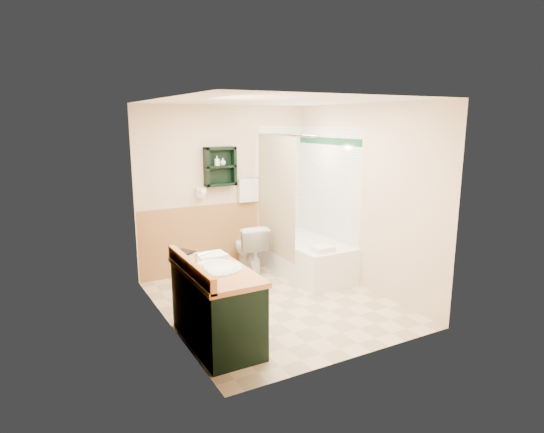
{
  "coord_description": "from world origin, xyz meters",
  "views": [
    {
      "loc": [
        -2.54,
        -4.55,
        2.19
      ],
      "look_at": [
        0.07,
        0.2,
        1.04
      ],
      "focal_mm": 30.0,
      "sensor_mm": 36.0,
      "label": 1
    }
  ],
  "objects_px": {
    "toilet": "(249,249)",
    "soap_bottle_a": "(217,163)",
    "wall_shelf": "(220,166)",
    "hair_dryer": "(200,192)",
    "vanity": "(216,306)",
    "bathtub": "(306,257)",
    "vanity_book": "(179,245)",
    "soap_bottle_b": "(223,162)"
  },
  "relations": [
    {
      "from": "bathtub",
      "to": "vanity_book",
      "type": "distance_m",
      "value": 2.28
    },
    {
      "from": "hair_dryer",
      "to": "vanity",
      "type": "height_order",
      "value": "hair_dryer"
    },
    {
      "from": "soap_bottle_a",
      "to": "vanity",
      "type": "bearing_deg",
      "value": -112.97
    },
    {
      "from": "hair_dryer",
      "to": "vanity",
      "type": "distance_m",
      "value": 2.26
    },
    {
      "from": "bathtub",
      "to": "wall_shelf",
      "type": "bearing_deg",
      "value": 146.65
    },
    {
      "from": "wall_shelf",
      "to": "bathtub",
      "type": "distance_m",
      "value": 1.79
    },
    {
      "from": "wall_shelf",
      "to": "soap_bottle_a",
      "type": "xyz_separation_m",
      "value": [
        -0.05,
        -0.01,
        0.05
      ]
    },
    {
      "from": "vanity",
      "to": "bathtub",
      "type": "distance_m",
      "value": 2.33
    },
    {
      "from": "wall_shelf",
      "to": "toilet",
      "type": "relative_size",
      "value": 0.76
    },
    {
      "from": "hair_dryer",
      "to": "bathtub",
      "type": "relative_size",
      "value": 0.16
    },
    {
      "from": "hair_dryer",
      "to": "soap_bottle_b",
      "type": "relative_size",
      "value": 2.33
    },
    {
      "from": "bathtub",
      "to": "soap_bottle_a",
      "type": "bearing_deg",
      "value": 148.12
    },
    {
      "from": "vanity_book",
      "to": "hair_dryer",
      "type": "bearing_deg",
      "value": 34.76
    },
    {
      "from": "hair_dryer",
      "to": "vanity_book",
      "type": "distance_m",
      "value": 1.62
    },
    {
      "from": "soap_bottle_b",
      "to": "toilet",
      "type": "bearing_deg",
      "value": -34.18
    },
    {
      "from": "vanity",
      "to": "soap_bottle_a",
      "type": "height_order",
      "value": "soap_bottle_a"
    },
    {
      "from": "vanity",
      "to": "vanity_book",
      "type": "distance_m",
      "value": 0.82
    },
    {
      "from": "soap_bottle_b",
      "to": "soap_bottle_a",
      "type": "bearing_deg",
      "value": 180.0
    },
    {
      "from": "wall_shelf",
      "to": "vanity",
      "type": "distance_m",
      "value": 2.48
    },
    {
      "from": "bathtub",
      "to": "vanity",
      "type": "bearing_deg",
      "value": -145.48
    },
    {
      "from": "soap_bottle_b",
      "to": "vanity_book",
      "type": "bearing_deg",
      "value": -128.94
    },
    {
      "from": "wall_shelf",
      "to": "bathtub",
      "type": "relative_size",
      "value": 0.37
    },
    {
      "from": "vanity_book",
      "to": "soap_bottle_a",
      "type": "distance_m",
      "value": 1.84
    },
    {
      "from": "wall_shelf",
      "to": "toilet",
      "type": "xyz_separation_m",
      "value": [
        0.33,
        -0.2,
        -1.2
      ]
    },
    {
      "from": "hair_dryer",
      "to": "toilet",
      "type": "height_order",
      "value": "hair_dryer"
    },
    {
      "from": "toilet",
      "to": "vanity_book",
      "type": "distance_m",
      "value": 1.89
    },
    {
      "from": "hair_dryer",
      "to": "toilet",
      "type": "bearing_deg",
      "value": -19.96
    },
    {
      "from": "bathtub",
      "to": "vanity_book",
      "type": "relative_size",
      "value": 7.2
    },
    {
      "from": "toilet",
      "to": "soap_bottle_a",
      "type": "relative_size",
      "value": 5.28
    },
    {
      "from": "toilet",
      "to": "soap_bottle_a",
      "type": "xyz_separation_m",
      "value": [
        -0.38,
        0.2,
        1.24
      ]
    },
    {
      "from": "bathtub",
      "to": "toilet",
      "type": "height_order",
      "value": "toilet"
    },
    {
      "from": "bathtub",
      "to": "vanity_book",
      "type": "bearing_deg",
      "value": -161.7
    },
    {
      "from": "vanity",
      "to": "vanity_book",
      "type": "height_order",
      "value": "vanity_book"
    },
    {
      "from": "toilet",
      "to": "bathtub",
      "type": "bearing_deg",
      "value": 152.36
    },
    {
      "from": "vanity_book",
      "to": "soap_bottle_b",
      "type": "bearing_deg",
      "value": 24.5
    },
    {
      "from": "vanity_book",
      "to": "soap_bottle_a",
      "type": "bearing_deg",
      "value": 26.86
    },
    {
      "from": "wall_shelf",
      "to": "vanity",
      "type": "bearing_deg",
      "value": -114.16
    },
    {
      "from": "wall_shelf",
      "to": "soap_bottle_a",
      "type": "relative_size",
      "value": 4.01
    },
    {
      "from": "wall_shelf",
      "to": "hair_dryer",
      "type": "distance_m",
      "value": 0.46
    },
    {
      "from": "bathtub",
      "to": "vanity_book",
      "type": "xyz_separation_m",
      "value": [
        -2.08,
        -0.69,
        0.63
      ]
    },
    {
      "from": "vanity",
      "to": "soap_bottle_b",
      "type": "xyz_separation_m",
      "value": [
        0.93,
        1.99,
        1.22
      ]
    },
    {
      "from": "soap_bottle_b",
      "to": "wall_shelf",
      "type": "bearing_deg",
      "value": 172.55
    }
  ]
}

